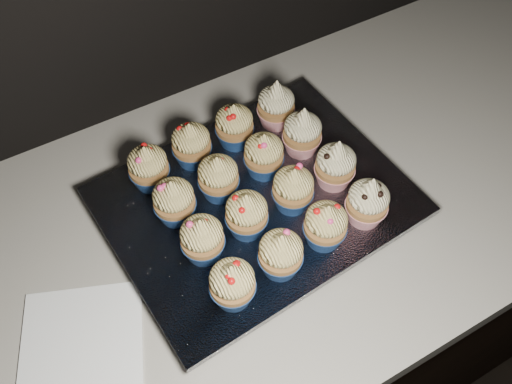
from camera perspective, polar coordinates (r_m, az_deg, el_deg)
cabinet at (r=1.34m, az=2.87°, el=-11.85°), size 2.40×0.60×0.86m
worktop at (r=0.95m, az=3.97°, el=-0.55°), size 2.44×0.64×0.04m
napkin at (r=0.83m, az=-17.01°, el=-14.15°), size 0.21×0.21×0.00m
baking_tray at (r=0.89m, az=0.00°, el=-1.47°), size 0.43×0.34×0.02m
foil_lining at (r=0.88m, az=0.00°, el=-0.84°), size 0.47×0.38×0.01m
cupcake_0 at (r=0.76m, az=-2.38°, el=-9.14°), size 0.06×0.06×0.08m
cupcake_1 at (r=0.78m, az=2.49°, el=-6.18°), size 0.06×0.06×0.08m
cupcake_2 at (r=0.81m, az=6.96°, el=-3.28°), size 0.06×0.06×0.08m
cupcake_3 at (r=0.84m, az=11.10°, el=-0.95°), size 0.06×0.06×0.10m
cupcake_4 at (r=0.79m, az=-5.40°, el=-4.66°), size 0.06×0.06×0.08m
cupcake_5 at (r=0.81m, az=-0.95°, el=-2.22°), size 0.06×0.06×0.08m
cupcake_6 at (r=0.84m, az=3.72°, el=0.33°), size 0.06×0.06×0.08m
cupcake_7 at (r=0.87m, az=7.95°, el=2.72°), size 0.06×0.06×0.10m
cupcake_8 at (r=0.83m, az=-8.19°, el=-0.89°), size 0.06×0.06×0.08m
cupcake_9 at (r=0.85m, az=-3.79°, el=1.50°), size 0.06×0.06×0.08m
cupcake_10 at (r=0.88m, az=0.78°, el=3.75°), size 0.06×0.06×0.08m
cupcake_11 at (r=0.91m, az=4.65°, el=5.97°), size 0.06×0.06×0.10m
cupcake_12 at (r=0.88m, az=-10.71°, el=2.47°), size 0.06×0.06×0.08m
cupcake_13 at (r=0.90m, az=-6.48°, el=4.77°), size 0.06×0.06×0.08m
cupcake_14 at (r=0.92m, az=-2.17°, el=6.68°), size 0.06×0.06×0.08m
cupcake_15 at (r=0.95m, az=2.02°, el=8.68°), size 0.06×0.06×0.10m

